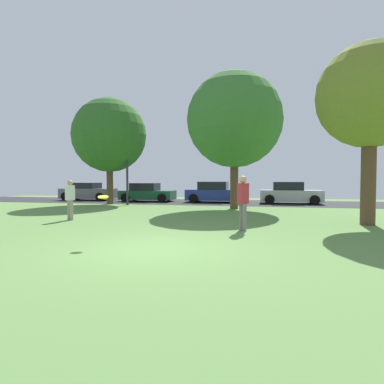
% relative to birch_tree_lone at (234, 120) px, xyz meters
% --- Properties ---
extents(ground_plane, '(44.00, 44.00, 0.00)m').
position_rel_birch_tree_lone_xyz_m(ground_plane, '(-0.93, -11.13, -5.00)').
color(ground_plane, '#5B8442').
extents(road_strip, '(44.00, 6.40, 0.01)m').
position_rel_birch_tree_lone_xyz_m(road_strip, '(-0.93, 4.87, -4.99)').
color(road_strip, '#28282B').
rests_on(road_strip, ground_plane).
extents(birch_tree_lone, '(5.36, 5.36, 7.69)m').
position_rel_birch_tree_lone_xyz_m(birch_tree_lone, '(0.00, 0.00, 0.00)').
color(birch_tree_lone, brown).
rests_on(birch_tree_lone, ground_plane).
extents(maple_tree_near, '(4.94, 4.94, 7.11)m').
position_rel_birch_tree_lone_xyz_m(maple_tree_near, '(-8.54, 1.75, -0.37)').
color(maple_tree_near, brown).
rests_on(maple_tree_near, ground_plane).
extents(maple_tree_far, '(3.76, 3.76, 6.56)m').
position_rel_birch_tree_lone_xyz_m(maple_tree_far, '(5.36, -5.48, -0.36)').
color(maple_tree_far, brown).
rests_on(maple_tree_far, ground_plane).
extents(person_thrower, '(0.39, 0.38, 1.77)m').
position_rel_birch_tree_lone_xyz_m(person_thrower, '(1.00, -7.82, -4.01)').
color(person_thrower, slate).
rests_on(person_thrower, ground_plane).
extents(person_walking, '(0.33, 0.38, 1.64)m').
position_rel_birch_tree_lone_xyz_m(person_walking, '(-6.05, -6.62, -4.09)').
color(person_walking, gray).
rests_on(person_walking, ground_plane).
extents(frisbee_disc, '(0.36, 0.36, 0.08)m').
position_rel_birch_tree_lone_xyz_m(frisbee_disc, '(-2.36, -10.76, -3.79)').
color(frisbee_disc, yellow).
extents(parked_car_grey, '(4.29, 1.97, 1.40)m').
position_rel_birch_tree_lone_xyz_m(parked_car_grey, '(-12.23, 5.15, -4.34)').
color(parked_car_grey, slate).
rests_on(parked_car_grey, ground_plane).
extents(parked_car_green, '(4.07, 2.00, 1.38)m').
position_rel_birch_tree_lone_xyz_m(parked_car_green, '(-7.03, 4.77, -4.36)').
color(parked_car_green, '#195633').
rests_on(parked_car_green, ground_plane).
extents(parked_car_blue, '(4.29, 2.09, 1.50)m').
position_rel_birch_tree_lone_xyz_m(parked_car_blue, '(-1.82, 5.01, -4.31)').
color(parked_car_blue, '#233893').
rests_on(parked_car_blue, ground_plane).
extents(parked_car_silver, '(4.08, 1.95, 1.49)m').
position_rel_birch_tree_lone_xyz_m(parked_car_silver, '(3.40, 4.72, -4.32)').
color(parked_car_silver, '#B7B7BC').
rests_on(parked_car_silver, ground_plane).
extents(street_lamp_post, '(0.14, 0.14, 4.50)m').
position_rel_birch_tree_lone_xyz_m(street_lamp_post, '(-6.97, 1.07, -2.75)').
color(street_lamp_post, '#2D2D33').
rests_on(street_lamp_post, ground_plane).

